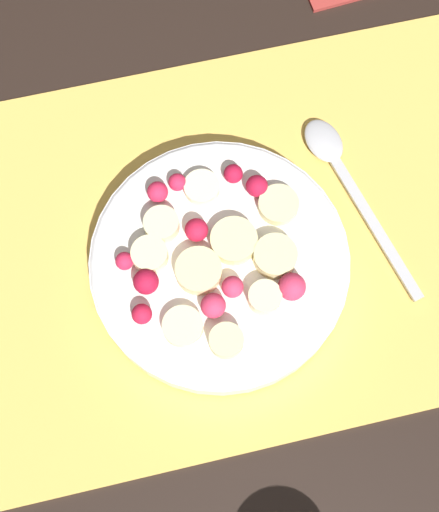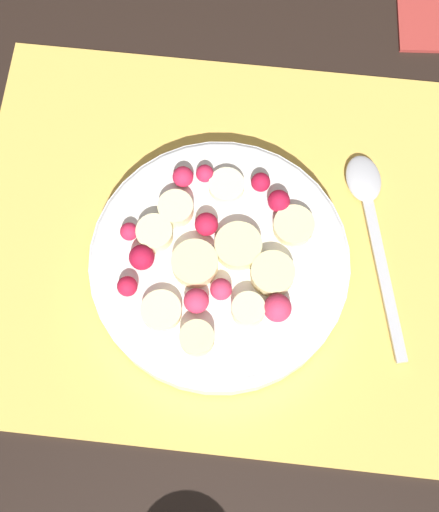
{
  "view_description": "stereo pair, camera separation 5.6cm",
  "coord_description": "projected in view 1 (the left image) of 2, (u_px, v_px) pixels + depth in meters",
  "views": [
    {
      "loc": [
        0.06,
        0.19,
        0.57
      ],
      "look_at": [
        0.03,
        0.02,
        0.04
      ],
      "focal_mm": 50.0,
      "sensor_mm": 36.0,
      "label": 1
    },
    {
      "loc": [
        0.01,
        0.19,
        0.57
      ],
      "look_at": [
        0.03,
        0.02,
        0.04
      ],
      "focal_mm": 50.0,
      "sensor_mm": 36.0,
      "label": 2
    }
  ],
  "objects": [
    {
      "name": "spoon",
      "position": [
        340.0,
        168.0,
        0.61
      ],
      "size": [
        0.06,
        0.18,
        0.01
      ],
      "rotation": [
        0.0,
        0.0,
        4.96
      ],
      "color": "#B2B2B7",
      "rests_on": "placemat"
    },
    {
      "name": "ground_plane",
      "position": [
        243.0,
        237.0,
        0.61
      ],
      "size": [
        3.0,
        3.0,
        0.0
      ],
      "primitive_type": "plane",
      "color": "black"
    },
    {
      "name": "placemat",
      "position": [
        244.0,
        236.0,
        0.6
      ],
      "size": [
        0.48,
        0.35,
        0.01
      ],
      "color": "#E0B251",
      "rests_on": "ground_plane"
    },
    {
      "name": "fruit_bowl",
      "position": [
        219.0,
        262.0,
        0.57
      ],
      "size": [
        0.21,
        0.21,
        0.05
      ],
      "color": "white",
      "rests_on": "placemat"
    }
  ]
}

